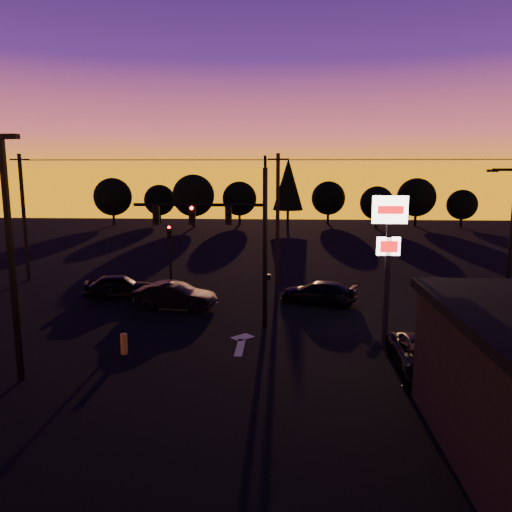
{
  "coord_description": "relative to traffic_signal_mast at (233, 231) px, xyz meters",
  "views": [
    {
      "loc": [
        2.4,
        -20.34,
        7.91
      ],
      "look_at": [
        1.0,
        5.0,
        3.5
      ],
      "focal_mm": 35.0,
      "sensor_mm": 36.0,
      "label": 1
    }
  ],
  "objects": [
    {
      "name": "ground",
      "position": [
        0.1,
        -3.99,
        -4.94
      ],
      "size": [
        120.0,
        120.0,
        0.0
      ],
      "primitive_type": "plane",
      "color": "black",
      "rests_on": "ground"
    },
    {
      "name": "lane_arrow",
      "position": [
        0.6,
        -2.33,
        -4.93
      ],
      "size": [
        1.2,
        3.1,
        0.01
      ],
      "color": "beige",
      "rests_on": "ground"
    },
    {
      "name": "traffic_signal_mast",
      "position": [
        0.0,
        0.0,
        0.0
      ],
      "size": [
        6.79,
        0.52,
        8.58
      ],
      "color": "black",
      "rests_on": "ground"
    },
    {
      "name": "secondary_signal",
      "position": [
        -4.9,
        7.49,
        -2.07
      ],
      "size": [
        0.3,
        0.31,
        4.35
      ],
      "color": "black",
      "rests_on": "ground"
    },
    {
      "name": "parking_lot_light",
      "position": [
        -7.4,
        -6.99,
        0.33
      ],
      "size": [
        1.25,
        0.3,
        9.14
      ],
      "color": "black",
      "rests_on": "ground"
    },
    {
      "name": "pylon_sign",
      "position": [
        7.1,
        -2.49,
        -0.02
      ],
      "size": [
        1.5,
        0.28,
        6.8
      ],
      "color": "black",
      "rests_on": "ground"
    },
    {
      "name": "streetlight",
      "position": [
        14.01,
        1.51,
        -0.52
      ],
      "size": [
        1.55,
        0.35,
        8.0
      ],
      "color": "black",
      "rests_on": "ground"
    },
    {
      "name": "utility_pole_0",
      "position": [
        -15.9,
        10.01,
        -0.34
      ],
      "size": [
        1.4,
        0.26,
        9.0
      ],
      "color": "black",
      "rests_on": "ground"
    },
    {
      "name": "utility_pole_1",
      "position": [
        2.1,
        10.01,
        -0.34
      ],
      "size": [
        1.4,
        0.26,
        9.0
      ],
      "color": "black",
      "rests_on": "ground"
    },
    {
      "name": "power_wires",
      "position": [
        2.1,
        10.01,
        3.63
      ],
      "size": [
        36.0,
        1.22,
        0.07
      ],
      "color": "black",
      "rests_on": "ground"
    },
    {
      "name": "bollard",
      "position": [
        -4.36,
        -4.04,
        -4.48
      ],
      "size": [
        0.3,
        0.3,
        0.9
      ],
      "primitive_type": "cylinder",
      "color": "gold",
      "rests_on": "ground"
    },
    {
      "name": "tree_0",
      "position": [
        -21.9,
        46.01,
        -0.88
      ],
      "size": [
        5.36,
        5.36,
        6.74
      ],
      "color": "black",
      "rests_on": "ground"
    },
    {
      "name": "tree_1",
      "position": [
        -15.9,
        49.01,
        -1.5
      ],
      "size": [
        4.54,
        4.54,
        5.71
      ],
      "color": "black",
      "rests_on": "ground"
    },
    {
      "name": "tree_2",
      "position": [
        -9.9,
        44.01,
        -0.57
      ],
      "size": [
        5.77,
        5.78,
        7.26
      ],
      "color": "black",
      "rests_on": "ground"
    },
    {
      "name": "tree_3",
      "position": [
        -3.9,
        48.01,
        -1.19
      ],
      "size": [
        4.95,
        4.95,
        6.22
      ],
      "color": "black",
      "rests_on": "ground"
    },
    {
      "name": "tree_4",
      "position": [
        3.1,
        45.01,
        0.99
      ],
      "size": [
        4.18,
        4.18,
        9.5
      ],
      "color": "black",
      "rests_on": "ground"
    },
    {
      "name": "tree_5",
      "position": [
        9.1,
        50.01,
        -1.19
      ],
      "size": [
        4.95,
        4.95,
        6.22
      ],
      "color": "black",
      "rests_on": "ground"
    },
    {
      "name": "tree_6",
      "position": [
        15.1,
        44.01,
        -1.5
      ],
      "size": [
        4.54,
        4.54,
        5.71
      ],
      "color": "black",
      "rests_on": "ground"
    },
    {
      "name": "tree_7",
      "position": [
        21.1,
        47.01,
        -0.88
      ],
      "size": [
        5.36,
        5.36,
        6.74
      ],
      "color": "black",
      "rests_on": "ground"
    },
    {
      "name": "tree_8",
      "position": [
        27.1,
        46.01,
        -1.82
      ],
      "size": [
        4.12,
        4.12,
        5.19
      ],
      "color": "black",
      "rests_on": "ground"
    },
    {
      "name": "car_left",
      "position": [
        -7.69,
        5.5,
        -4.2
      ],
      "size": [
        4.54,
        2.47,
        1.46
      ],
      "primitive_type": "imported",
      "rotation": [
        0.0,
        0.0,
        1.75
      ],
      "color": "black",
      "rests_on": "ground"
    },
    {
      "name": "car_mid",
      "position": [
        -3.67,
        3.14,
        -4.18
      ],
      "size": [
        4.79,
        2.26,
        1.52
      ],
      "primitive_type": "imported",
      "rotation": [
        0.0,
        0.0,
        1.43
      ],
      "color": "black",
      "rests_on": "ground"
    },
    {
      "name": "car_right",
      "position": [
        4.61,
        4.74,
        -4.27
      ],
      "size": [
        4.98,
        3.48,
        1.34
      ],
      "primitive_type": "imported",
      "rotation": [
        0.0,
        0.0,
        -1.96
      ],
      "color": "black",
      "rests_on": "ground"
    },
    {
      "name": "suv_parked",
      "position": [
        8.06,
        -5.4,
        -4.27
      ],
      "size": [
        2.32,
        4.86,
        1.34
      ],
      "primitive_type": "imported",
      "rotation": [
        0.0,
        0.0,
        -0.02
      ],
      "color": "black",
      "rests_on": "ground"
    }
  ]
}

